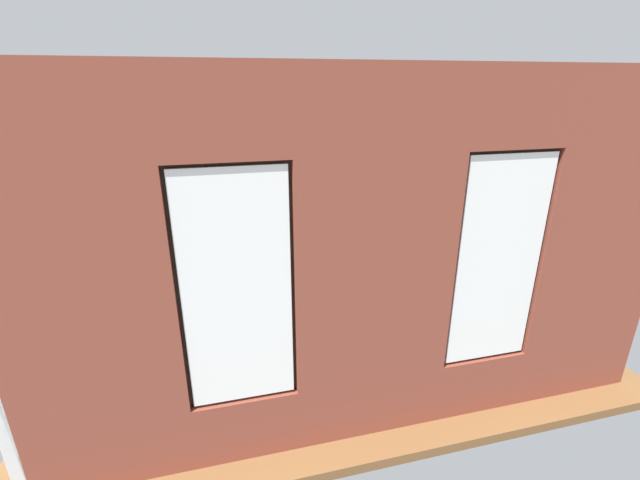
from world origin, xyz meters
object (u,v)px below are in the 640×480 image
cup_ceramic (349,267)px  media_console (117,322)px  couch_by_window (357,355)px  potted_plant_corner_far_left (546,307)px  potted_plant_mid_room_small (335,249)px  potted_plant_beside_window_right (173,354)px  potted_plant_between_couches (478,319)px  potted_plant_near_tv (151,335)px  candle_jar (339,276)px  potted_plant_by_left_couch (401,250)px  coffee_table (330,280)px  couch_left (469,287)px  remote_gray (307,282)px  tv_flatscreen (108,273)px  potted_plant_foreground_right (156,229)px  remote_black (318,273)px

cup_ceramic → media_console: size_ratio=0.08×
couch_by_window → potted_plant_corner_far_left: (-2.21, 0.10, 0.32)m
potted_plant_mid_room_small → potted_plant_beside_window_right: bearing=51.1°
potted_plant_between_couches → potted_plant_near_tv: bearing=-7.5°
candle_jar → potted_plant_by_left_couch: (-1.37, -0.93, -0.10)m
candle_jar → potted_plant_corner_far_left: bearing=138.6°
coffee_table → potted_plant_beside_window_right: 2.72m
potted_plant_between_couches → potted_plant_corner_far_left: 0.77m
couch_left → media_console: couch_left is taller
coffee_table → potted_plant_between_couches: bearing=127.1°
couch_left → potted_plant_beside_window_right: bearing=-67.9°
cup_ceramic → remote_gray: size_ratio=0.49×
potted_plant_corner_far_left → potted_plant_near_tv: (4.26, -0.61, -0.05)m
remote_gray → media_console: 2.44m
potted_plant_beside_window_right → potted_plant_corner_far_left: bearing=-179.9°
couch_left → media_console: 4.68m
media_console → potted_plant_mid_room_small: 3.50m
media_console → tv_flatscreen: tv_flatscreen is taller
potted_plant_foreground_right → potted_plant_near_tv: 3.27m
remote_gray → potted_plant_near_tv: size_ratio=0.19×
media_console → potted_plant_corner_far_left: bearing=161.6°
potted_plant_beside_window_right → potted_plant_near_tv: 0.69m
couch_left → remote_gray: bearing=-97.5°
candle_jar → potted_plant_beside_window_right: (2.08, 1.70, 0.25)m
couch_left → remote_black: 2.14m
couch_by_window → potted_plant_foreground_right: bearing=-58.5°
potted_plant_mid_room_small → potted_plant_by_left_couch: 1.10m
tv_flatscreen → potted_plant_corner_far_left: size_ratio=1.16×
candle_jar → potted_plant_beside_window_right: potted_plant_beside_window_right is taller
remote_gray → tv_flatscreen: size_ratio=0.14×
media_console → potted_plant_by_left_couch: potted_plant_by_left_couch is taller
coffee_table → tv_flatscreen: 2.86m
tv_flatscreen → potted_plant_by_left_couch: (-4.26, -1.01, -0.52)m
coffee_table → potted_plant_near_tv: 2.56m
potted_plant_between_couches → potted_plant_by_left_couch: size_ratio=2.01×
potted_plant_near_tv → remote_black: bearing=-147.9°
couch_left → potted_plant_by_left_couch: (0.40, -1.40, 0.06)m
couch_by_window → cup_ceramic: couch_by_window is taller
candle_jar → remote_black: 0.34m
remote_gray → potted_plant_corner_far_left: (-2.38, 1.69, 0.20)m
media_console → potted_plant_by_left_couch: (-4.26, -1.02, 0.14)m
remote_black → potted_plant_by_left_couch: (-1.61, -0.69, -0.06)m
couch_left → potted_plant_between_couches: potted_plant_between_couches is taller
couch_by_window → candle_jar: 1.62m
potted_plant_foreground_right → potted_plant_beside_window_right: bearing=97.6°
potted_plant_mid_room_small → potted_plant_corner_far_left: 3.39m
couch_by_window → candle_jar: couch_by_window is taller
candle_jar → potted_plant_corner_far_left: potted_plant_corner_far_left is taller
remote_gray → media_console: size_ratio=0.16×
media_console → potted_plant_beside_window_right: size_ratio=0.85×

